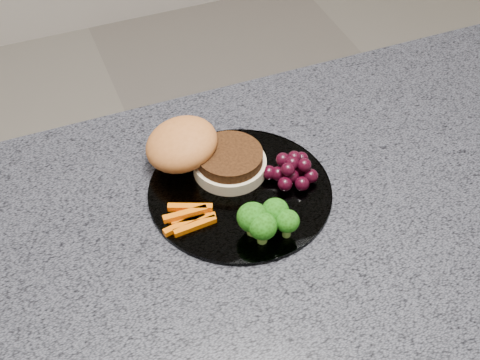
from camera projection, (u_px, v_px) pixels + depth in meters
name	position (u px, v px, depth m)	size (l,w,h in m)	color
countertop	(307.00, 218.00, 0.94)	(1.20, 0.60, 0.04)	#494A53
plate	(240.00, 191.00, 0.94)	(0.26, 0.26, 0.01)	white
burger	(199.00, 153.00, 0.96)	(0.20, 0.18, 0.06)	beige
carrot_sticks	(189.00, 217.00, 0.90)	(0.08, 0.05, 0.02)	#D95A03
broccoli	(266.00, 219.00, 0.86)	(0.08, 0.06, 0.05)	olive
grape_bunch	(292.00, 170.00, 0.95)	(0.08, 0.07, 0.04)	black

